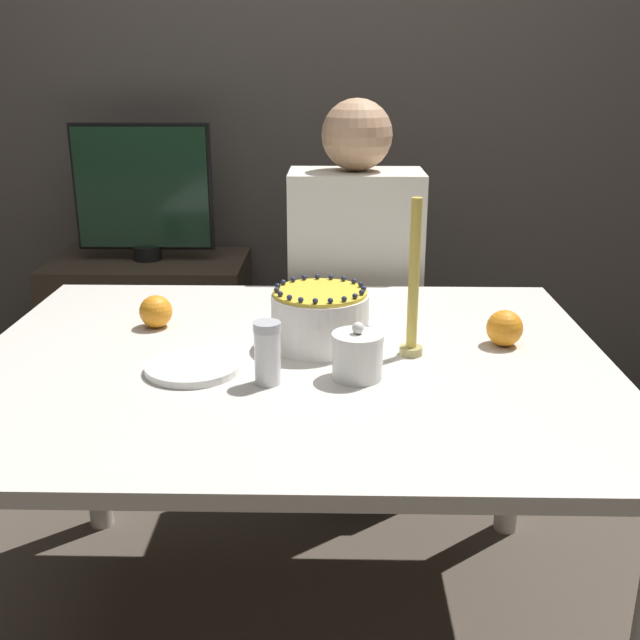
{
  "coord_description": "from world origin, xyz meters",
  "views": [
    {
      "loc": [
        0.09,
        -1.49,
        1.34
      ],
      "look_at": [
        0.06,
        0.07,
        0.81
      ],
      "focal_mm": 42.0,
      "sensor_mm": 36.0,
      "label": 1
    }
  ],
  "objects_px": {
    "sugar_bowl": "(358,355)",
    "sugar_shaker": "(267,353)",
    "tv_monitor": "(143,191)",
    "candle": "(413,291)",
    "person_man_blue_shirt": "(354,330)",
    "cake": "(320,318)"
  },
  "relations": [
    {
      "from": "cake",
      "to": "tv_monitor",
      "type": "distance_m",
      "value": 1.26
    },
    {
      "from": "person_man_blue_shirt",
      "to": "tv_monitor",
      "type": "distance_m",
      "value": 0.92
    },
    {
      "from": "candle",
      "to": "person_man_blue_shirt",
      "type": "relative_size",
      "value": 0.27
    },
    {
      "from": "sugar_shaker",
      "to": "tv_monitor",
      "type": "height_order",
      "value": "tv_monitor"
    },
    {
      "from": "cake",
      "to": "candle",
      "type": "relative_size",
      "value": 0.63
    },
    {
      "from": "tv_monitor",
      "to": "sugar_shaker",
      "type": "bearing_deg",
      "value": -66.83
    },
    {
      "from": "candle",
      "to": "person_man_blue_shirt",
      "type": "height_order",
      "value": "person_man_blue_shirt"
    },
    {
      "from": "sugar_bowl",
      "to": "sugar_shaker",
      "type": "distance_m",
      "value": 0.18
    },
    {
      "from": "cake",
      "to": "sugar_shaker",
      "type": "bearing_deg",
      "value": -114.53
    },
    {
      "from": "sugar_shaker",
      "to": "candle",
      "type": "xyz_separation_m",
      "value": [
        0.29,
        0.16,
        0.08
      ]
    },
    {
      "from": "sugar_bowl",
      "to": "tv_monitor",
      "type": "distance_m",
      "value": 1.46
    },
    {
      "from": "sugar_bowl",
      "to": "tv_monitor",
      "type": "height_order",
      "value": "tv_monitor"
    },
    {
      "from": "sugar_bowl",
      "to": "sugar_shaker",
      "type": "xyz_separation_m",
      "value": [
        -0.18,
        -0.03,
        0.02
      ]
    },
    {
      "from": "person_man_blue_shirt",
      "to": "tv_monitor",
      "type": "bearing_deg",
      "value": -28.19
    },
    {
      "from": "person_man_blue_shirt",
      "to": "cake",
      "type": "bearing_deg",
      "value": 82.09
    },
    {
      "from": "sugar_shaker",
      "to": "sugar_bowl",
      "type": "bearing_deg",
      "value": 10.05
    },
    {
      "from": "sugar_shaker",
      "to": "person_man_blue_shirt",
      "type": "bearing_deg",
      "value": 77.87
    },
    {
      "from": "cake",
      "to": "candle",
      "type": "height_order",
      "value": "candle"
    },
    {
      "from": "candle",
      "to": "person_man_blue_shirt",
      "type": "xyz_separation_m",
      "value": [
        -0.1,
        0.73,
        -0.34
      ]
    },
    {
      "from": "candle",
      "to": "tv_monitor",
      "type": "xyz_separation_m",
      "value": [
        -0.85,
        1.13,
        0.03
      ]
    },
    {
      "from": "cake",
      "to": "person_man_blue_shirt",
      "type": "bearing_deg",
      "value": 82.09
    },
    {
      "from": "tv_monitor",
      "to": "sugar_bowl",
      "type": "bearing_deg",
      "value": -59.97
    }
  ]
}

